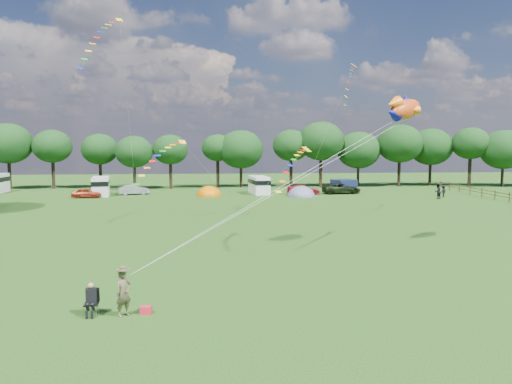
{
  "coord_description": "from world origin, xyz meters",
  "views": [
    {
      "loc": [
        -2.6,
        -22.38,
        7.04
      ],
      "look_at": [
        0.0,
        8.0,
        4.0
      ],
      "focal_mm": 35.0,
      "sensor_mm": 36.0,
      "label": 1
    }
  ],
  "objects": [
    {
      "name": "walker_a",
      "position": [
        25.21,
        37.24,
        0.95
      ],
      "size": [
        1.09,
        0.94,
        1.91
      ],
      "primitive_type": "imported",
      "rotation": [
        0.0,
        0.0,
        3.64
      ],
      "color": "black",
      "rests_on": "ground"
    },
    {
      "name": "tree_line",
      "position": [
        5.3,
        54.99,
        6.35
      ],
      "size": [
        102.98,
        10.98,
        10.27
      ],
      "color": "black",
      "rests_on": "ground"
    },
    {
      "name": "car_c",
      "position": [
        9.5,
        44.03,
        0.64
      ],
      "size": [
        4.39,
        2.03,
        1.29
      ],
      "primitive_type": "imported",
      "rotation": [
        0.0,
        0.0,
        1.62
      ],
      "color": "#BB2133",
      "rests_on": "ground"
    },
    {
      "name": "kite_bag",
      "position": [
        -5.42,
        -2.12,
        0.16
      ],
      "size": [
        0.46,
        0.32,
        0.32
      ],
      "primitive_type": "cube",
      "rotation": [
        0.0,
        0.0,
        -0.06
      ],
      "color": "red",
      "rests_on": "ground"
    },
    {
      "name": "campervan_c",
      "position": [
        3.63,
        45.45,
        1.29
      ],
      "size": [
        2.77,
        5.14,
        2.4
      ],
      "rotation": [
        0.0,
        0.0,
        1.72
      ],
      "color": "silver",
      "rests_on": "ground"
    },
    {
      "name": "fence",
      "position": [
        32.0,
        34.5,
        0.7
      ],
      "size": [
        0.12,
        33.12,
        1.2
      ],
      "color": "#472D19",
      "rests_on": "ground"
    },
    {
      "name": "streamer_kite_d",
      "position": [
        9.87,
        22.65,
        12.94
      ],
      "size": [
        2.69,
        5.22,
        4.33
      ],
      "rotation": [
        0.0,
        0.0,
        1.04
      ],
      "color": "yellow",
      "rests_on": "ground"
    },
    {
      "name": "tent_greyblue",
      "position": [
        8.78,
        41.37,
        0.02
      ],
      "size": [
        3.69,
        4.04,
        2.75
      ],
      "color": "slate",
      "rests_on": "ground"
    },
    {
      "name": "walker_b",
      "position": [
        26.88,
        39.2,
        0.79
      ],
      "size": [
        1.12,
        0.94,
        1.58
      ],
      "primitive_type": "imported",
      "rotation": [
        0.0,
        0.0,
        3.69
      ],
      "color": "black",
      "rests_on": "ground"
    },
    {
      "name": "campervan_b",
      "position": [
        -17.49,
        44.84,
        1.33
      ],
      "size": [
        2.93,
        5.32,
        2.47
      ],
      "rotation": [
        0.0,
        0.0,
        1.73
      ],
      "color": "silver",
      "rests_on": "ground"
    },
    {
      "name": "car_d",
      "position": [
        14.93,
        44.63,
        0.73
      ],
      "size": [
        5.48,
        2.7,
        1.46
      ],
      "primitive_type": "imported",
      "rotation": [
        0.0,
        0.0,
        1.62
      ],
      "color": "black",
      "rests_on": "ground"
    },
    {
      "name": "streamer_kite_c",
      "position": [
        2.86,
        10.31,
        5.81
      ],
      "size": [
        3.15,
        4.99,
        2.8
      ],
      "rotation": [
        0.0,
        0.0,
        0.88
      ],
      "color": "yellow",
      "rests_on": "ground"
    },
    {
      "name": "fish_kite",
      "position": [
        9.56,
        9.04,
        9.16
      ],
      "size": [
        3.54,
        3.08,
        2.0
      ],
      "rotation": [
        0.0,
        -0.21,
        0.66
      ],
      "color": "#C84110",
      "rests_on": "ground"
    },
    {
      "name": "kite_flyer",
      "position": [
        -6.27,
        -2.31,
        0.96
      ],
      "size": [
        0.83,
        0.8,
        1.91
      ],
      "primitive_type": "imported",
      "rotation": [
        0.0,
        0.0,
        0.71
      ],
      "color": "brown",
      "rests_on": "ground"
    },
    {
      "name": "camp_chair",
      "position": [
        -7.6,
        -2.1,
        0.82
      ],
      "size": [
        0.6,
        0.59,
        1.37
      ],
      "rotation": [
        0.0,
        0.0,
        0.08
      ],
      "color": "#99999E",
      "rests_on": "ground"
    },
    {
      "name": "car_a",
      "position": [
        -18.71,
        42.24,
        0.62
      ],
      "size": [
        3.78,
        1.6,
        1.24
      ],
      "primitive_type": "imported",
      "rotation": [
        0.0,
        0.0,
        1.54
      ],
      "color": "maroon",
      "rests_on": "ground"
    },
    {
      "name": "tent_orange",
      "position": [
        -3.22,
        43.19,
        0.02
      ],
      "size": [
        3.37,
        3.7,
        2.64
      ],
      "color": "#D06700",
      "rests_on": "ground"
    },
    {
      "name": "awning_navy",
      "position": [
        15.59,
        45.87,
        0.93
      ],
      "size": [
        3.68,
        3.39,
        1.86
      ],
      "primitive_type": "cube",
      "rotation": [
        0.0,
        0.0,
        0.4
      ],
      "color": "#121A38",
      "rests_on": "ground"
    },
    {
      "name": "streamer_kite_b",
      "position": [
        -6.92,
        22.16,
        5.98
      ],
      "size": [
        4.31,
        4.59,
        3.81
      ],
      "rotation": [
        0.0,
        0.0,
        0.39
      ],
      "color": "gold",
      "rests_on": "ground"
    },
    {
      "name": "ground_plane",
      "position": [
        0.0,
        0.0,
        0.0
      ],
      "size": [
        180.0,
        180.0,
        0.0
      ],
      "primitive_type": "plane",
      "color": "black",
      "rests_on": "ground"
    },
    {
      "name": "car_b",
      "position": [
        -13.32,
        45.71,
        0.66
      ],
      "size": [
        4.01,
        2.41,
        1.33
      ],
      "primitive_type": "imported",
      "rotation": [
        0.0,
        0.0,
        1.86
      ],
      "color": "gray",
      "rests_on": "ground"
    },
    {
      "name": "streamer_kite_a",
      "position": [
        -12.91,
        27.28,
        17.3
      ],
      "size": [
        3.42,
        5.58,
        5.79
      ],
      "rotation": [
        0.0,
        0.0,
        0.53
      ],
      "color": "#FFD400",
      "rests_on": "ground"
    }
  ]
}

